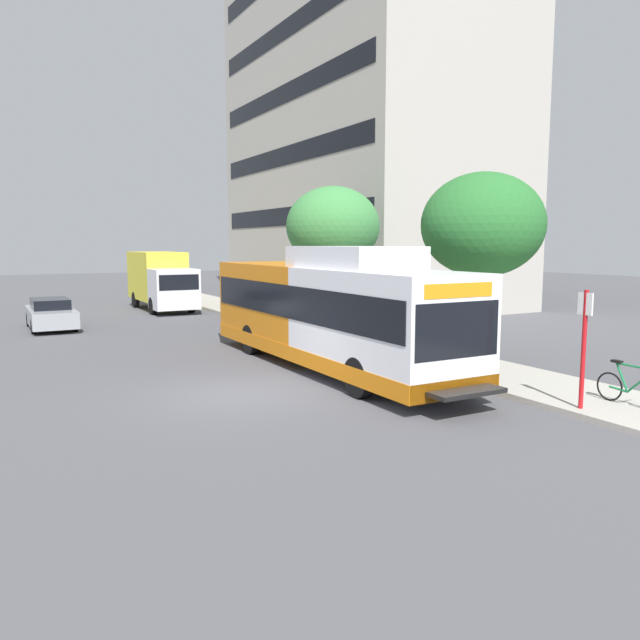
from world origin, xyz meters
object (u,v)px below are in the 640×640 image
bus_stop_sign_pole (584,340)px  street_tree_mid_block (333,227)px  parked_car_far_lane (51,314)px  box_truck_background (161,279)px  street_tree_near_stop (482,225)px  bicycle_parked (632,387)px  transit_bus (328,312)px

bus_stop_sign_pole → street_tree_mid_block: street_tree_mid_block is taller
parked_car_far_lane → box_truck_background: box_truck_background is taller
bus_stop_sign_pole → parked_car_far_lane: (-8.75, 20.41, -0.99)m
street_tree_near_stop → street_tree_mid_block: bearing=89.0°
bus_stop_sign_pole → box_truck_background: size_ratio=0.37×
street_tree_mid_block → bicycle_parked: bearing=-93.6°
street_tree_near_stop → box_truck_background: (-4.39, 20.70, -2.53)m
transit_bus → street_tree_mid_block: 8.95m
bicycle_parked → street_tree_mid_block: size_ratio=0.29×
street_tree_near_stop → street_tree_mid_block: street_tree_mid_block is taller
bus_stop_sign_pole → street_tree_near_stop: (1.92, 5.20, 2.62)m
street_tree_near_stop → street_tree_mid_block: (0.16, 9.21, 0.18)m
bus_stop_sign_pole → bicycle_parked: size_ratio=1.48×
bicycle_parked → box_truck_background: (-3.62, 26.32, 1.18)m
transit_bus → street_tree_mid_block: size_ratio=2.03×
transit_bus → bus_stop_sign_pole: (2.32, -7.12, -0.05)m
street_tree_mid_block → parked_car_far_lane: size_ratio=1.34×
bus_stop_sign_pole → box_truck_background: bearing=95.5°
transit_bus → bicycle_parked: (3.46, -7.54, -1.14)m
transit_bus → street_tree_near_stop: (4.24, -1.92, 2.56)m
bus_stop_sign_pole → parked_car_far_lane: bearing=113.2°
parked_car_far_lane → street_tree_near_stop: bearing=-55.0°
parked_car_far_lane → street_tree_mid_block: bearing=-29.0°
bicycle_parked → street_tree_mid_block: street_tree_mid_block is taller
bicycle_parked → box_truck_background: bearing=97.8°
bicycle_parked → street_tree_near_stop: bearing=82.2°
parked_car_far_lane → bus_stop_sign_pole: bearing=-66.8°
street_tree_mid_block → box_truck_background: bearing=111.6°
transit_bus → parked_car_far_lane: 14.81m
bus_stop_sign_pole → parked_car_far_lane: size_ratio=0.58×
bicycle_parked → street_tree_near_stop: 6.78m
bus_stop_sign_pole → street_tree_near_stop: 6.13m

